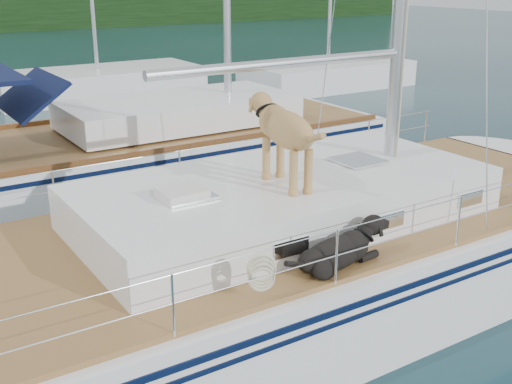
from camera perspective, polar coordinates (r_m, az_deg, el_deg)
ground at (r=8.36m, az=-2.18°, el=-11.42°), size 120.00×120.00×0.00m
main_sailboat at (r=8.07m, az=-1.63°, el=-7.09°), size 12.00×3.80×14.01m
neighbor_sailboat at (r=13.47m, az=-10.88°, el=3.15°), size 11.00×3.50×13.30m
bg_boat_center at (r=23.80m, az=-13.83°, el=9.36°), size 7.20×3.00×11.65m
bg_boat_east at (r=25.06m, az=6.37°, el=10.27°), size 6.40×3.00×11.65m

